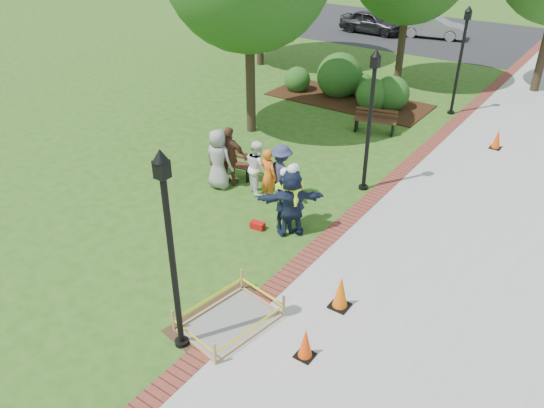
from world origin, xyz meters
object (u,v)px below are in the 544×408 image
Objects in this scene: lamp_near at (170,241)px; wet_concrete_pad at (230,315)px; hivis_worker_c at (284,199)px; hivis_worker_a at (292,201)px; cone_front at (305,344)px; hivis_worker_b at (294,195)px; bench_near at (233,169)px.

wet_concrete_pad is at bearing 67.43° from lamp_near.
wet_concrete_pad is at bearing -72.84° from hivis_worker_c.
hivis_worker_a is at bearing 95.40° from lamp_near.
cone_front is 4.43m from hivis_worker_a.
hivis_worker_c is (-1.15, 3.74, 0.66)m from wet_concrete_pad.
hivis_worker_b is (-0.65, 5.07, -1.57)m from lamp_near.
lamp_near reaches higher than hivis_worker_c.
hivis_worker_b reaches higher than cone_front.
bench_near is at bearing 128.12° from wet_concrete_pad.
bench_near reaches higher than cone_front.
wet_concrete_pad is at bearing -51.88° from bench_near.
hivis_worker_a is at bearing 126.95° from cone_front.
hivis_worker_c is (-2.93, 3.62, 0.56)m from cone_front.
hivis_worker_b reaches higher than wet_concrete_pad.
bench_near is 0.83× the size of hivis_worker_c.
lamp_near reaches higher than hivis_worker_a.
bench_near is at bearing 138.74° from cone_front.
hivis_worker_b is (-0.21, 0.44, -0.09)m from hivis_worker_a.
wet_concrete_pad is 3.97m from hivis_worker_c.
wet_concrete_pad is 1.41× the size of hivis_worker_c.
hivis_worker_b is at bearing -22.72° from bench_near.
cone_front is (1.78, 0.12, 0.10)m from wet_concrete_pad.
wet_concrete_pad is 1.70× the size of bench_near.
lamp_near reaches higher than wet_concrete_pad.
wet_concrete_pad is at bearing -176.24° from cone_front.
hivis_worker_c is (-0.30, 0.12, -0.10)m from hivis_worker_a.
hivis_worker_a is 1.12× the size of hivis_worker_b.
cone_front is at bearing -51.00° from hivis_worker_c.
wet_concrete_pad is 1.79m from cone_front.
bench_near is 7.76m from lamp_near.
wet_concrete_pad is 1.25× the size of hivis_worker_a.
lamp_near reaches higher than hivis_worker_b.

